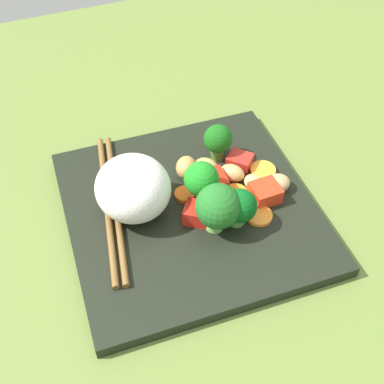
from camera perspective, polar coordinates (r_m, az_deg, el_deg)
The scene contains 21 objects.
ground_plane at distance 60.55cm, azimuth -0.21°, elevation -3.18°, with size 110.00×110.00×2.00cm, color olive.
square_plate at distance 59.21cm, azimuth -0.22°, elevation -2.10°, with size 28.38×28.38×1.51cm, color black.
rice_mound at distance 56.09cm, azimuth -6.75°, elevation 0.45°, with size 8.50×8.81×7.12cm, color white.
broccoli_floret_0 at distance 56.16cm, azimuth 1.11°, elevation 1.30°, with size 4.05×4.05×6.10cm.
broccoli_floret_1 at distance 54.18cm, azimuth 2.99°, elevation -1.74°, with size 5.09×5.09×6.14cm.
broccoli_floret_2 at distance 55.17cm, azimuth 5.46°, elevation -1.73°, with size 3.88×3.88×5.05cm.
broccoli_floret_3 at distance 62.46cm, azimuth 2.99°, elevation 5.94°, with size 3.62×3.62×5.17cm.
carrot_slice_0 at distance 59.67cm, azimuth 4.99°, elevation -0.21°, with size 2.86×2.86×0.73cm, color orange.
carrot_slice_1 at distance 59.53cm, azimuth -0.59°, elevation -0.22°, with size 2.50×2.50×0.59cm, color orange.
carrot_slice_2 at distance 57.90cm, azimuth 7.68°, elevation -2.69°, with size 3.08×3.08×0.46cm, color orange.
carrot_slice_3 at distance 62.89cm, azimuth 8.10°, elevation 2.44°, with size 3.19×3.19×0.59cm, color #F89D2C.
pepper_chunk_0 at distance 59.70cm, azimuth 2.61°, elevation 1.09°, with size 3.20×2.53×2.30cm, color red.
pepper_chunk_1 at distance 56.70cm, azimuth 1.01°, elevation -2.33°, with size 2.84×2.67×2.03cm, color red.
pepper_chunk_2 at distance 59.35cm, azimuth 8.35°, elevation -0.07°, with size 3.11×3.26×1.98cm, color red.
pepper_chunk_3 at distance 62.98cm, azimuth 5.46°, elevation 3.54°, with size 2.97×2.50×1.70cm, color red.
chicken_piece_0 at distance 60.59cm, azimuth 9.64°, elevation 0.96°, with size 3.38×2.75×1.98cm, color tan.
chicken_piece_1 at distance 61.10cm, azimuth 4.62°, elevation 2.18°, with size 3.13×2.24×2.10cm, color tan.
chicken_piece_2 at distance 60.73cm, azimuth 6.99°, elevation 1.26°, with size 2.56×2.25×1.63cm, color tan.
chicken_piece_3 at distance 61.26cm, azimuth -0.64°, elevation 2.82°, with size 3.26×2.61×2.56cm, color tan.
chicken_piece_4 at distance 61.65cm, azimuth 1.62°, elevation 2.89°, with size 3.08×2.45×2.15cm, color tan.
chopstick_pair at distance 59.12cm, azimuth -9.20°, elevation -1.35°, with size 6.05×22.95×0.75cm.
Camera 1 is at (14.13, 35.85, 45.71)cm, focal length 46.63 mm.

